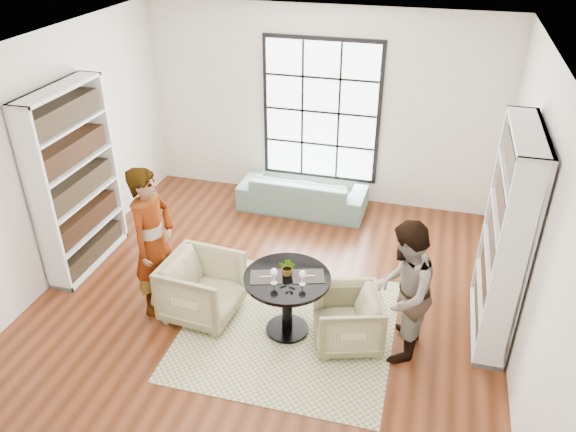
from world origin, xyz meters
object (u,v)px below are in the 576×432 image
(armchair_right, at_px, (347,319))
(person_right, at_px, (403,292))
(sofa, at_px, (303,193))
(armchair_left, at_px, (202,288))
(wine_glass_left, at_px, (274,273))
(wine_glass_right, at_px, (303,275))
(person_left, at_px, (153,242))
(pedestal_table, at_px, (287,292))
(flower_centerpiece, at_px, (288,267))

(armchair_right, height_order, person_right, person_right)
(sofa, bearing_deg, armchair_left, 80.95)
(wine_glass_left, height_order, wine_glass_right, wine_glass_left)
(armchair_right, distance_m, wine_glass_left, 0.97)
(armchair_left, bearing_deg, person_left, 94.86)
(pedestal_table, relative_size, armchair_left, 1.15)
(person_right, bearing_deg, pedestal_table, -83.72)
(person_left, relative_size, wine_glass_left, 9.81)
(armchair_right, xyz_separation_m, person_right, (0.55, 0.00, 0.47))
(person_left, height_order, person_right, person_left)
(person_left, distance_m, flower_centerpiece, 1.58)
(pedestal_table, relative_size, flower_centerpiece, 4.52)
(armchair_left, bearing_deg, person_right, -86.17)
(armchair_left, height_order, person_right, person_right)
(person_left, distance_m, person_right, 2.81)
(person_right, xyz_separation_m, wine_glass_left, (-1.33, -0.14, 0.09))
(sofa, bearing_deg, wine_glass_left, 99.29)
(armchair_left, relative_size, armchair_right, 1.15)
(pedestal_table, relative_size, person_left, 0.52)
(person_right, distance_m, wine_glass_left, 1.34)
(person_left, bearing_deg, flower_centerpiece, -82.67)
(person_right, bearing_deg, person_left, -84.29)
(armchair_left, relative_size, wine_glass_left, 4.42)
(armchair_right, bearing_deg, wine_glass_right, -97.68)
(pedestal_table, xyz_separation_m, sofa, (-0.52, 2.81, -0.26))
(person_left, bearing_deg, sofa, -13.66)
(pedestal_table, bearing_deg, armchair_left, 178.05)
(pedestal_table, height_order, armchair_left, pedestal_table)
(armchair_left, height_order, flower_centerpiece, flower_centerpiece)
(pedestal_table, distance_m, wine_glass_left, 0.39)
(armchair_left, relative_size, wine_glass_right, 4.74)
(armchair_left, bearing_deg, flower_centerpiece, -84.83)
(sofa, xyz_separation_m, armchair_left, (-0.50, -2.78, 0.09))
(armchair_left, distance_m, person_left, 0.77)
(armchair_left, bearing_deg, sofa, -5.44)
(armchair_right, height_order, wine_glass_left, wine_glass_left)
(sofa, relative_size, wine_glass_right, 11.30)
(pedestal_table, xyz_separation_m, wine_glass_right, (0.19, -0.09, 0.33))
(person_left, xyz_separation_m, wine_glass_left, (1.47, -0.19, -0.03))
(armchair_left, distance_m, flower_centerpiece, 1.13)
(armchair_right, xyz_separation_m, flower_centerpiece, (-0.68, 0.05, 0.53))
(person_left, relative_size, person_right, 1.14)
(armchair_left, distance_m, wine_glass_right, 1.32)
(armchair_right, distance_m, wine_glass_right, 0.74)
(wine_glass_right, relative_size, flower_centerpiece, 0.83)
(flower_centerpiece, bearing_deg, wine_glass_right, -34.50)
(pedestal_table, relative_size, wine_glass_right, 5.45)
(sofa, bearing_deg, pedestal_table, 101.75)
(sofa, relative_size, wine_glass_left, 10.53)
(sofa, distance_m, armchair_right, 3.06)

